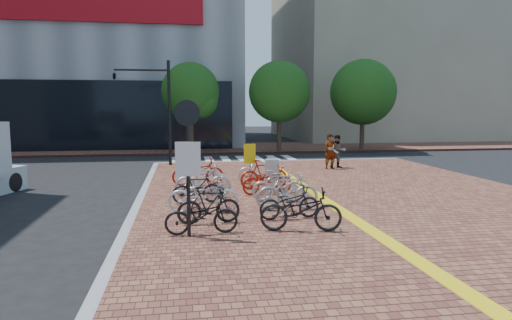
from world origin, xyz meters
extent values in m
plane|color=black|center=(0.00, 0.00, 0.00)|extent=(120.00, 120.00, 0.00)
cube|color=brown|center=(3.00, -5.00, 0.07)|extent=(14.00, 34.00, 0.15)
cube|color=yellow|center=(2.00, -5.00, 0.16)|extent=(0.40, 34.00, 0.01)
cube|color=gray|center=(-4.00, -5.00, 0.08)|extent=(0.25, 34.00, 0.15)
cube|color=gray|center=(3.00, 12.00, 0.08)|extent=(14.00, 0.25, 0.15)
cube|color=brown|center=(0.00, 21.00, 0.07)|extent=(70.00, 8.00, 0.15)
cube|color=gray|center=(18.00, 32.00, 9.00)|extent=(20.00, 18.00, 18.00)
cube|color=silver|center=(-3.00, 14.00, 0.01)|extent=(0.50, 4.00, 0.01)
cube|color=silver|center=(-2.00, 14.00, 0.01)|extent=(0.50, 4.00, 0.01)
cube|color=silver|center=(-1.00, 14.00, 0.01)|extent=(0.50, 4.00, 0.01)
cube|color=silver|center=(0.00, 14.00, 0.01)|extent=(0.50, 4.00, 0.01)
cube|color=silver|center=(1.00, 14.00, 0.01)|extent=(0.50, 4.00, 0.01)
cube|color=silver|center=(2.00, 14.00, 0.01)|extent=(0.50, 4.00, 0.01)
cube|color=silver|center=(3.00, 14.00, 0.01)|extent=(0.50, 4.00, 0.01)
cube|color=silver|center=(4.00, 14.00, 0.01)|extent=(0.50, 4.00, 0.01)
cylinder|color=#38281E|center=(-2.00, 17.50, 1.45)|extent=(0.32, 0.32, 2.60)
sphere|color=#194714|center=(-2.00, 17.50, 4.20)|extent=(3.80, 3.80, 3.80)
sphere|color=#194714|center=(-1.40, 17.20, 3.60)|extent=(2.40, 2.40, 2.40)
cylinder|color=#38281E|center=(4.00, 17.50, 1.45)|extent=(0.32, 0.32, 2.60)
sphere|color=#194714|center=(4.00, 17.50, 4.20)|extent=(4.20, 4.20, 4.20)
sphere|color=#194714|center=(4.60, 17.20, 3.60)|extent=(2.40, 2.40, 2.40)
cylinder|color=#38281E|center=(10.00, 17.50, 1.45)|extent=(0.32, 0.32, 2.60)
sphere|color=#194714|center=(10.00, 17.50, 4.20)|extent=(4.60, 4.60, 4.60)
sphere|color=#194714|center=(10.60, 17.20, 3.60)|extent=(2.40, 2.40, 2.40)
imported|color=black|center=(-2.14, -2.47, 0.61)|extent=(1.77, 0.69, 0.92)
imported|color=black|center=(-1.91, -1.52, 0.65)|extent=(1.68, 0.61, 0.99)
imported|color=silver|center=(-2.00, -0.28, 0.68)|extent=(2.07, 0.87, 1.06)
imported|color=black|center=(-2.14, 1.08, 0.62)|extent=(1.59, 0.59, 0.94)
imported|color=silver|center=(-1.91, 1.97, 0.72)|extent=(1.90, 0.57, 1.14)
imported|color=silver|center=(-1.89, 3.11, 0.65)|extent=(1.90, 0.67, 1.00)
imported|color=#9E130B|center=(-2.00, 4.52, 0.67)|extent=(2.05, 0.89, 1.05)
imported|color=black|center=(0.27, -2.58, 0.68)|extent=(2.10, 1.07, 1.05)
imported|color=black|center=(0.28, -1.34, 0.60)|extent=(1.76, 0.79, 0.89)
imported|color=#A3A4A8|center=(0.47, -0.29, 0.71)|extent=(1.86, 0.54, 1.12)
imported|color=#ABABAF|center=(0.45, 0.92, 0.66)|extent=(1.76, 0.79, 1.02)
imported|color=#9F1B0B|center=(0.34, 2.24, 0.63)|extent=(1.93, 1.00, 0.97)
imported|color=red|center=(0.41, 3.29, 0.70)|extent=(1.87, 0.74, 1.09)
imported|color=silver|center=(0.44, 4.47, 0.67)|extent=(1.75, 0.54, 1.05)
imported|color=gray|center=(4.56, 8.09, 1.01)|extent=(0.65, 0.46, 1.72)
imported|color=#525668|center=(5.06, 8.44, 0.97)|extent=(0.82, 0.64, 1.65)
cube|color=#BCBCC1|center=(0.68, 3.18, 0.70)|extent=(0.56, 0.45, 1.10)
cylinder|color=#B7B7BC|center=(-0.11, 3.41, 0.96)|extent=(0.08, 0.08, 1.62)
cube|color=yellow|center=(-0.11, 3.37, 1.46)|extent=(0.45, 0.16, 0.72)
cylinder|color=black|center=(-2.44, -2.63, 1.73)|extent=(0.09, 0.09, 3.15)
cylinder|color=black|center=(-2.44, -2.70, 3.04)|extent=(0.59, 0.11, 0.59)
cube|color=silver|center=(-2.44, -2.70, 1.99)|extent=(0.58, 0.11, 0.79)
cylinder|color=black|center=(-3.21, 10.92, 2.84)|extent=(0.16, 0.16, 5.38)
cylinder|color=black|center=(-4.56, 10.92, 5.04)|extent=(2.69, 0.11, 0.11)
imported|color=black|center=(-5.91, 10.92, 4.77)|extent=(0.24, 1.11, 0.45)
cylinder|color=black|center=(-8.88, 4.97, 0.36)|extent=(0.45, 0.75, 0.72)
camera|label=1|loc=(-2.54, -13.19, 3.18)|focal=32.00mm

